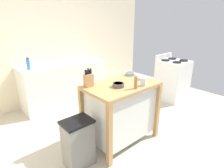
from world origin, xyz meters
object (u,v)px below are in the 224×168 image
kitchen_island (121,110)px  bowl_stoneware_deep (130,74)px  bowl_ceramic_small (142,78)px  trash_bin (78,143)px  knife_block (89,80)px  sink_faucet (59,57)px  bowl_ceramic_wide (118,85)px  bottle_hand_soap (28,64)px  drinking_cup (143,82)px  stove (172,80)px  pepper_grinder (136,82)px

kitchen_island → bowl_stoneware_deep: (0.41, 0.22, 0.42)m
bowl_ceramic_small → trash_bin: bowl_ceramic_small is taller
kitchen_island → knife_block: bearing=149.8°
bowl_ceramic_small → sink_faucet: bearing=99.9°
bowl_ceramic_small → trash_bin: bearing=178.9°
knife_block → trash_bin: size_ratio=0.40×
bowl_stoneware_deep → bowl_ceramic_wide: bowl_ceramic_wide is taller
knife_block → trash_bin: knife_block is taller
bowl_ceramic_small → bottle_hand_soap: bottle_hand_soap is taller
kitchen_island → bottle_hand_soap: 1.93m
drinking_cup → stove: drinking_cup is taller
pepper_grinder → bowl_stoneware_deep: bearing=49.8°
bowl_ceramic_wide → trash_bin: bearing=178.0°
drinking_cup → sink_faucet: size_ratio=0.50×
pepper_grinder → stove: size_ratio=0.18×
kitchen_island → bowl_stoneware_deep: 0.63m
kitchen_island → drinking_cup: bearing=-53.8°
bowl_ceramic_small → knife_block: bearing=160.4°
pepper_grinder → bottle_hand_soap: size_ratio=0.85×
bowl_stoneware_deep → bottle_hand_soap: size_ratio=0.69×
bowl_ceramic_small → sink_faucet: (-0.35, 1.99, 0.08)m
bowl_ceramic_wide → stove: stove is taller
bowl_stoneware_deep → bowl_ceramic_wide: bearing=-152.4°
kitchen_island → bottle_hand_soap: (-0.68, 1.73, 0.49)m
kitchen_island → pepper_grinder: size_ratio=5.50×
kitchen_island → stove: stove is taller
trash_bin → stove: bearing=8.1°
bowl_ceramic_small → stove: stove is taller
bowl_ceramic_wide → bottle_hand_soap: bottle_hand_soap is taller
bowl_ceramic_small → pepper_grinder: (-0.36, -0.20, 0.07)m
pepper_grinder → trash_bin: bearing=164.1°
sink_faucet → stove: sink_faucet is taller
bowl_ceramic_small → bottle_hand_soap: (-1.06, 1.78, 0.07)m
drinking_cup → trash_bin: (-0.93, 0.22, -0.64)m
trash_bin → bowl_ceramic_small: bearing=-1.1°
drinking_cup → trash_bin: bearing=166.9°
bowl_ceramic_wide → drinking_cup: size_ratio=1.46×
bowl_ceramic_small → drinking_cup: bearing=-136.0°
bowl_stoneware_deep → trash_bin: size_ratio=0.24×
kitchen_island → pepper_grinder: pepper_grinder is taller
drinking_cup → bottle_hand_soap: (-0.85, 1.97, 0.04)m
kitchen_island → trash_bin: (-0.75, -0.02, -0.19)m
trash_bin → sink_faucet: size_ratio=2.86×
bowl_stoneware_deep → sink_faucet: (-0.38, 1.72, 0.07)m
pepper_grinder → stove: 2.14m
bowl_ceramic_wide → stove: (2.10, 0.41, -0.48)m
pepper_grinder → bottle_hand_soap: bottle_hand_soap is taller
kitchen_island → knife_block: (-0.39, 0.23, 0.49)m
bowl_ceramic_small → pepper_grinder: size_ratio=0.65×
drinking_cup → trash_bin: drinking_cup is taller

